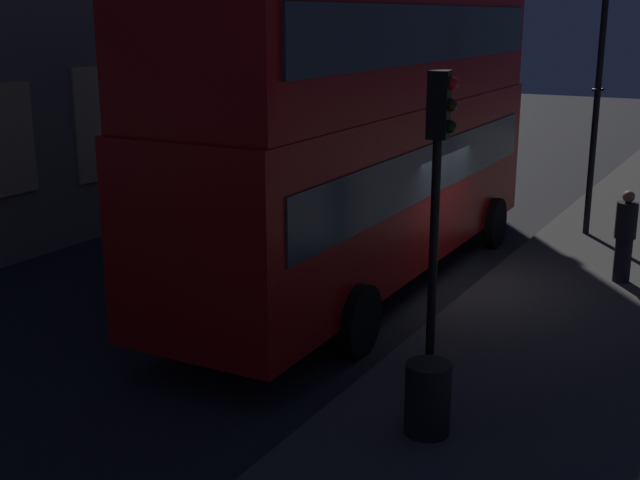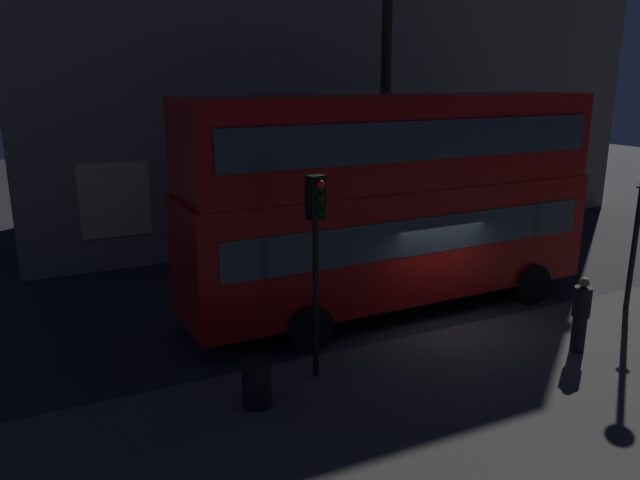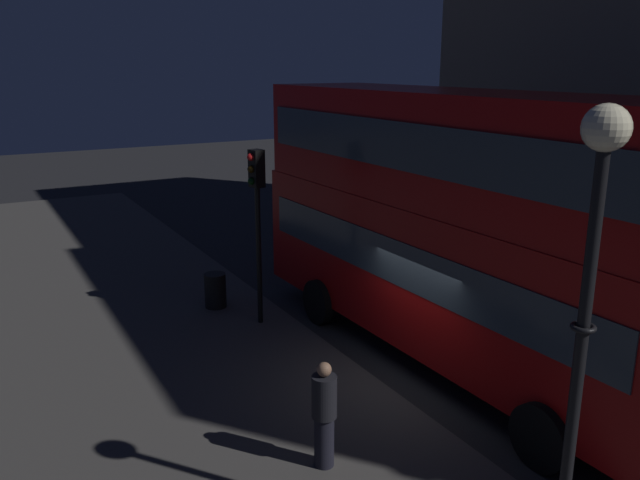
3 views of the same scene
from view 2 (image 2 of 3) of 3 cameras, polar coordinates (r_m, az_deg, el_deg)
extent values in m
plane|color=#232326|center=(15.94, 10.82, -7.53)|extent=(80.00, 80.00, 0.00)
cube|color=#423F3D|center=(12.59, 25.50, -14.94)|extent=(44.00, 9.17, 0.12)
cube|color=gray|center=(24.54, -12.85, 19.41)|extent=(12.57, 7.84, 16.15)
cube|color=#F2D18C|center=(20.31, -18.53, 3.53)|extent=(2.15, 0.06, 2.35)
cube|color=#F2D18C|center=(20.94, -9.46, 5.15)|extent=(2.15, 0.06, 2.21)
cube|color=#F2D18C|center=(22.09, -1.07, 5.96)|extent=(2.15, 0.06, 2.52)
cube|color=gray|center=(30.57, 12.55, 19.22)|extent=(12.10, 8.26, 16.93)
cube|color=#F2D18C|center=(25.47, 11.81, 6.39)|extent=(2.07, 0.06, 1.86)
cube|color=#F9E09E|center=(27.54, 17.20, 6.73)|extent=(2.07, 0.06, 1.83)
cube|color=#E5C67F|center=(29.84, 21.77, 6.65)|extent=(2.07, 0.06, 2.16)
cube|color=#9E0C0C|center=(15.98, 6.77, 0.17)|extent=(11.08, 2.79, 2.86)
cube|color=#9E0C0C|center=(15.53, 7.06, 9.21)|extent=(10.86, 2.73, 2.19)
cube|color=#2D3842|center=(15.90, 6.81, 1.41)|extent=(10.20, 2.83, 0.90)
cube|color=#2D3842|center=(15.52, 7.07, 9.62)|extent=(10.20, 2.83, 0.90)
cube|color=#F2D84C|center=(19.08, 21.15, 11.21)|extent=(0.11, 1.54, 0.44)
sphere|color=white|center=(20.34, 18.46, -0.43)|extent=(0.24, 0.24, 0.24)
sphere|color=white|center=(19.26, 21.96, -1.60)|extent=(0.24, 0.24, 0.24)
cylinder|color=black|center=(19.60, 13.65, -1.71)|extent=(1.09, 0.26, 1.09)
cylinder|color=black|center=(17.76, 19.22, -3.88)|extent=(1.09, 0.26, 1.09)
cylinder|color=black|center=(16.18, -5.08, -4.90)|extent=(1.09, 0.26, 1.09)
cylinder|color=black|center=(13.91, -0.90, -8.26)|extent=(1.09, 0.26, 1.09)
cylinder|color=black|center=(12.16, -0.39, -5.60)|extent=(0.12, 0.12, 3.28)
cube|color=black|center=(11.60, -0.41, 3.99)|extent=(0.36, 0.31, 0.85)
sphere|color=red|center=(11.43, 0.03, 5.20)|extent=(0.17, 0.17, 0.17)
sphere|color=black|center=(11.48, 0.03, 3.87)|extent=(0.17, 0.17, 0.17)
sphere|color=black|center=(11.54, 0.03, 2.56)|extent=(0.17, 0.17, 0.17)
cylinder|color=black|center=(17.52, 27.56, 2.28)|extent=(0.14, 0.14, 5.15)
cylinder|color=black|center=(14.82, 22.92, -8.04)|extent=(0.31, 0.31, 0.83)
cylinder|color=black|center=(14.56, 23.22, -5.31)|extent=(0.38, 0.38, 0.67)
sphere|color=#8C664C|center=(14.42, 23.40, -3.65)|extent=(0.22, 0.22, 0.22)
cylinder|color=black|center=(11.66, -5.90, -13.12)|extent=(0.54, 0.54, 0.88)
camera|label=1|loc=(8.24, -62.70, -1.12)|focal=46.75mm
camera|label=3|loc=(18.73, 51.47, 9.72)|focal=36.43mm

